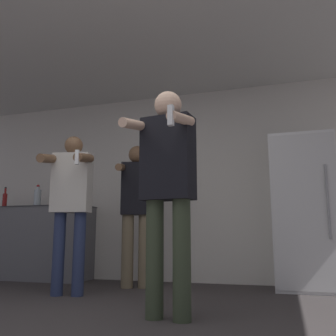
# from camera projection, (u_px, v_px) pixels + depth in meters

# --- Properties ---
(wall_back) EXTENTS (7.00, 0.06, 2.55)m
(wall_back) POSITION_uv_depth(u_px,v_px,m) (184.00, 185.00, 5.07)
(wall_back) COLOR silver
(wall_back) RESTS_ON ground_plane
(ceiling_slab) EXTENTS (7.00, 3.42, 0.05)m
(ceiling_slab) POSITION_uv_depth(u_px,v_px,m) (147.00, 43.00, 3.91)
(ceiling_slab) COLOR silver
(ceiling_slab) RESTS_ON wall_back
(refrigerator) EXTENTS (0.69, 0.67, 1.72)m
(refrigerator) POSITION_uv_depth(u_px,v_px,m) (304.00, 212.00, 4.23)
(refrigerator) COLOR white
(refrigerator) RESTS_ON ground_plane
(counter) EXTENTS (1.56, 0.58, 1.00)m
(counter) POSITION_uv_depth(u_px,v_px,m) (37.00, 243.00, 5.25)
(counter) COLOR slate
(counter) RESTS_ON ground_plane
(bottle_brown_liquor) EXTENTS (0.10, 0.10, 0.32)m
(bottle_brown_liquor) POSITION_uv_depth(u_px,v_px,m) (37.00, 197.00, 5.32)
(bottle_brown_liquor) COLOR silver
(bottle_brown_liquor) RESTS_ON counter
(bottle_green_wine) EXTENTS (0.08, 0.08, 0.36)m
(bottle_green_wine) POSITION_uv_depth(u_px,v_px,m) (61.00, 196.00, 5.21)
(bottle_green_wine) COLOR maroon
(bottle_green_wine) RESTS_ON counter
(bottle_tall_gin) EXTENTS (0.06, 0.06, 0.31)m
(bottle_tall_gin) POSITION_uv_depth(u_px,v_px,m) (5.00, 199.00, 5.48)
(bottle_tall_gin) COLOR maroon
(bottle_tall_gin) RESTS_ON counter
(bottle_short_whiskey) EXTENTS (0.07, 0.07, 0.32)m
(bottle_short_whiskey) POSITION_uv_depth(u_px,v_px,m) (55.00, 197.00, 5.23)
(bottle_short_whiskey) COLOR #563314
(bottle_short_whiskey) RESTS_ON counter
(person_woman_foreground) EXTENTS (0.49, 0.53, 1.71)m
(person_woman_foreground) POSITION_uv_depth(u_px,v_px,m) (168.00, 182.00, 2.81)
(person_woman_foreground) COLOR #38422D
(person_woman_foreground) RESTS_ON ground_plane
(person_man_side) EXTENTS (0.53, 0.56, 1.64)m
(person_man_side) POSITION_uv_depth(u_px,v_px,m) (71.00, 197.00, 3.89)
(person_man_side) COLOR navy
(person_man_side) RESTS_ON ground_plane
(person_spectator_back) EXTENTS (0.52, 0.58, 1.68)m
(person_spectator_back) POSITION_uv_depth(u_px,v_px,m) (137.00, 206.00, 4.47)
(person_spectator_back) COLOR #75664C
(person_spectator_back) RESTS_ON ground_plane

